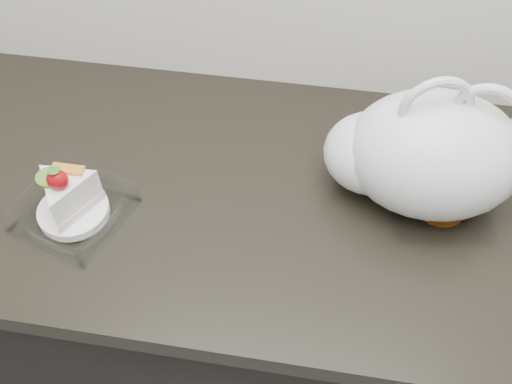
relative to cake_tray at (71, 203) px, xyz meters
name	(u,v)px	position (x,y,z in m)	size (l,w,h in m)	color
counter	(274,313)	(0.34, 0.11, -0.48)	(2.04, 0.64, 0.90)	black
cake_tray	(71,203)	(0.00, 0.00, 0.00)	(0.21, 0.21, 0.13)	white
mooncake_wrap	(442,203)	(0.63, 0.12, -0.02)	(0.19, 0.18, 0.04)	white
plastic_bag	(421,154)	(0.57, 0.14, 0.07)	(0.34, 0.25, 0.27)	white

